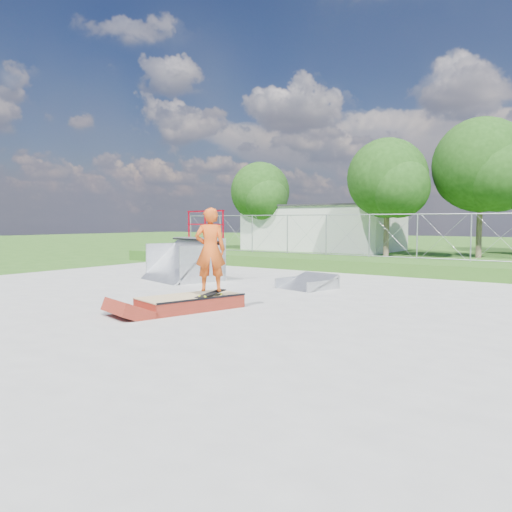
# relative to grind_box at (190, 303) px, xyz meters

# --- Properties ---
(ground) EXTENTS (120.00, 120.00, 0.00)m
(ground) POSITION_rel_grind_box_xyz_m (-0.48, 1.11, -0.17)
(ground) COLOR #295317
(ground) RESTS_ON ground
(concrete_pad) EXTENTS (20.00, 16.00, 0.04)m
(concrete_pad) POSITION_rel_grind_box_xyz_m (-0.48, 1.11, -0.15)
(concrete_pad) COLOR gray
(concrete_pad) RESTS_ON ground
(grass_berm) EXTENTS (24.00, 3.00, 0.50)m
(grass_berm) POSITION_rel_grind_box_xyz_m (-0.48, 10.61, 0.08)
(grass_berm) COLOR #295317
(grass_berm) RESTS_ON ground
(grind_box) EXTENTS (1.69, 2.48, 0.34)m
(grind_box) POSITION_rel_grind_box_xyz_m (0.00, 0.00, 0.00)
(grind_box) COLOR maroon
(grind_box) RESTS_ON concrete_pad
(quarter_pipe) EXTENTS (2.85, 2.60, 2.37)m
(quarter_pipe) POSITION_rel_grind_box_xyz_m (-4.03, 4.00, 1.01)
(quarter_pipe) COLOR #A1A3A9
(quarter_pipe) RESTS_ON concrete_pad
(flat_bank_ramp) EXTENTS (1.63, 1.70, 0.41)m
(flat_bank_ramp) POSITION_rel_grind_box_xyz_m (0.46, 4.53, 0.04)
(flat_bank_ramp) COLOR #A1A3A9
(flat_bank_ramp) RESTS_ON concrete_pad
(skateboard) EXTENTS (0.28, 0.81, 0.13)m
(skateboard) POSITION_rel_grind_box_xyz_m (0.41, 0.22, 0.21)
(skateboard) COLOR black
(skateboard) RESTS_ON grind_box
(skater) EXTENTS (0.80, 0.77, 1.85)m
(skater) POSITION_rel_grind_box_xyz_m (0.41, 0.22, 1.13)
(skater) COLOR #D95016
(skater) RESTS_ON grind_box
(concrete_stairs) EXTENTS (1.50, 1.60, 0.80)m
(concrete_stairs) POSITION_rel_grind_box_xyz_m (-8.98, 9.81, 0.23)
(concrete_stairs) COLOR gray
(concrete_stairs) RESTS_ON ground
(chain_link_fence) EXTENTS (20.00, 0.06, 1.80)m
(chain_link_fence) POSITION_rel_grind_box_xyz_m (-0.48, 11.61, 1.23)
(chain_link_fence) COLOR #96999E
(chain_link_fence) RESTS_ON grass_berm
(utility_building_flat) EXTENTS (10.00, 6.00, 3.00)m
(utility_building_flat) POSITION_rel_grind_box_xyz_m (-8.48, 23.11, 1.33)
(utility_building_flat) COLOR silver
(utility_building_flat) RESTS_ON ground
(tree_left_near) EXTENTS (4.76, 4.48, 6.65)m
(tree_left_near) POSITION_rel_grind_box_xyz_m (-2.23, 18.94, 4.07)
(tree_left_near) COLOR brown
(tree_left_near) RESTS_ON ground
(tree_center) EXTENTS (5.44, 5.12, 7.60)m
(tree_center) POSITION_rel_grind_box_xyz_m (2.30, 20.92, 4.68)
(tree_center) COLOR brown
(tree_center) RESTS_ON ground
(tree_left_far) EXTENTS (4.42, 4.16, 6.18)m
(tree_left_far) POSITION_rel_grind_box_xyz_m (-12.25, 20.96, 3.77)
(tree_left_far) COLOR brown
(tree_left_far) RESTS_ON ground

